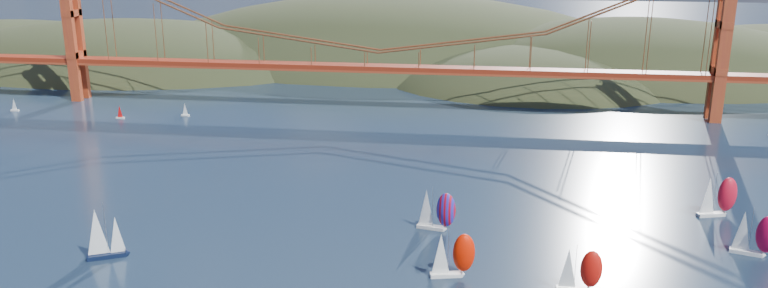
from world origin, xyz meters
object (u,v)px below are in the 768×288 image
(racer_2, at_px, (754,233))
(racer_rwb, at_px, (436,209))
(racer_1, at_px, (579,269))
(racer_3, at_px, (717,196))
(racer_0, at_px, (452,254))
(sloop_navy, at_px, (103,234))

(racer_2, xyz_separation_m, racer_rwb, (-67.83, 4.47, -0.07))
(racer_1, bearing_deg, racer_3, 47.34)
(racer_2, bearing_deg, racer_0, -144.81)
(racer_3, xyz_separation_m, racer_rwb, (-66.36, -17.47, -0.25))
(sloop_navy, xyz_separation_m, racer_2, (135.88, 20.26, -0.46))
(sloop_navy, relative_size, racer_3, 1.13)
(racer_0, relative_size, racer_2, 0.98)
(racer_1, relative_size, racer_rwb, 0.93)
(racer_1, xyz_separation_m, racer_rwb, (-29.27, 26.24, 0.33))
(racer_1, height_order, racer_3, racer_3)
(racer_rwb, bearing_deg, sloop_navy, -148.50)
(racer_3, distance_m, racer_rwb, 68.62)
(racer_1, xyz_separation_m, racer_3, (37.09, 43.71, 0.58))
(sloop_navy, bearing_deg, racer_3, -9.42)
(racer_0, distance_m, racer_2, 65.73)
(racer_0, bearing_deg, sloop_navy, 168.20)
(racer_3, height_order, racer_rwb, racer_3)
(racer_1, distance_m, racer_rwb, 39.31)
(racer_2, relative_size, racer_3, 0.97)
(racer_3, relative_size, racer_rwb, 1.05)
(sloop_navy, distance_m, racer_2, 137.38)
(racer_0, distance_m, racer_rwb, 23.86)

